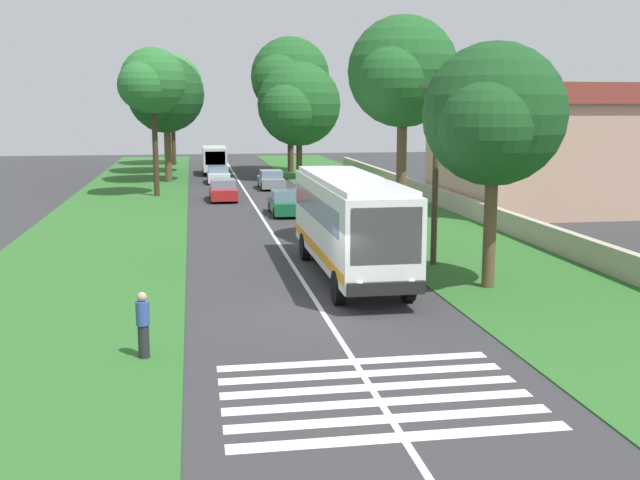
{
  "coord_description": "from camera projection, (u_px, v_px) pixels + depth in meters",
  "views": [
    {
      "loc": [
        -22.7,
        3.85,
        6.29
      ],
      "look_at": [
        3.81,
        -0.54,
        1.6
      ],
      "focal_mm": 43.35,
      "sensor_mm": 36.0,
      "label": 1
    }
  ],
  "objects": [
    {
      "name": "grass_verge_left",
      "position": [
        102.0,
        238.0,
        37.02
      ],
      "size": [
        120.0,
        8.0,
        0.04
      ],
      "primitive_type": "cube",
      "color": "#2D6628",
      "rests_on": "ground"
    },
    {
      "name": "coach_bus",
      "position": [
        349.0,
        220.0,
        28.39
      ],
      "size": [
        11.16,
        2.62,
        3.73
      ],
      "color": "white",
      "rests_on": "ground"
    },
    {
      "name": "roadside_tree_left_0",
      "position": [
        163.0,
        100.0,
        71.71
      ],
      "size": [
        7.35,
        6.35,
        10.07
      ],
      "color": "#3D2D1E",
      "rests_on": "grass_verge_left"
    },
    {
      "name": "roadside_tree_right_0",
      "position": [
        297.0,
        106.0,
        65.93
      ],
      "size": [
        8.39,
        7.13,
        9.93
      ],
      "color": "#4C3826",
      "rests_on": "grass_verge_right"
    },
    {
      "name": "zebra_crossing",
      "position": [
        375.0,
        394.0,
        17.02
      ],
      "size": [
        4.95,
        6.8,
        0.01
      ],
      "color": "silver",
      "rests_on": "ground"
    },
    {
      "name": "roadside_wall",
      "position": [
        462.0,
        205.0,
        44.97
      ],
      "size": [
        70.0,
        0.4,
        1.06
      ],
      "primitive_type": "cube",
      "color": "#B2A893",
      "rests_on": "grass_verge_right"
    },
    {
      "name": "roadside_tree_left_1",
      "position": [
        171.0,
        86.0,
        81.03
      ],
      "size": [
        7.51,
        6.33,
        11.61
      ],
      "color": "#3D2D1E",
      "rests_on": "grass_verge_left"
    },
    {
      "name": "ground",
      "position": [
        323.0,
        313.0,
        23.77
      ],
      "size": [
        160.0,
        160.0,
        0.0
      ],
      "primitive_type": "plane",
      "color": "#333335"
    },
    {
      "name": "utility_pole",
      "position": [
        436.0,
        166.0,
        30.09
      ],
      "size": [
        0.24,
        1.4,
        7.58
      ],
      "color": "#473828",
      "rests_on": "grass_verge_right"
    },
    {
      "name": "roadside_tree_right_3",
      "position": [
        400.0,
        75.0,
        33.69
      ],
      "size": [
        5.67,
        4.86,
        10.15
      ],
      "color": "brown",
      "rests_on": "grass_verge_right"
    },
    {
      "name": "roadside_tree_left_3",
      "position": [
        150.0,
        83.0,
        52.76
      ],
      "size": [
        5.5,
        4.58,
        10.19
      ],
      "color": "#3D2D1E",
      "rests_on": "grass_verge_left"
    },
    {
      "name": "grass_verge_right",
      "position": [
        431.0,
        229.0,
        39.66
      ],
      "size": [
        120.0,
        8.0,
        0.04
      ],
      "primitive_type": "cube",
      "color": "#2D6628",
      "rests_on": "ground"
    },
    {
      "name": "roadside_tree_right_1",
      "position": [
        490.0,
        118.0,
        25.96
      ],
      "size": [
        5.72,
        4.85,
        8.39
      ],
      "color": "brown",
      "rests_on": "grass_verge_right"
    },
    {
      "name": "roadside_tree_right_2",
      "position": [
        288.0,
        79.0,
        72.03
      ],
      "size": [
        9.11,
        7.41,
        12.59
      ],
      "color": "#4C3826",
      "rests_on": "grass_verge_right"
    },
    {
      "name": "trailing_car_3",
      "position": [
        218.0,
        175.0,
        63.41
      ],
      "size": [
        4.3,
        1.78,
        1.43
      ],
      "color": "silver",
      "rests_on": "ground"
    },
    {
      "name": "trailing_car_2",
      "position": [
        271.0,
        180.0,
        58.99
      ],
      "size": [
        4.3,
        1.78,
        1.43
      ],
      "color": "gray",
      "rests_on": "ground"
    },
    {
      "name": "trailing_minibus_0",
      "position": [
        214.0,
        158.0,
        71.28
      ],
      "size": [
        6.0,
        2.14,
        2.53
      ],
      "color": "silver",
      "rests_on": "ground"
    },
    {
      "name": "roadside_tree_left_2",
      "position": [
        164.0,
        96.0,
        62.89
      ],
      "size": [
        7.21,
        6.2,
        10.28
      ],
      "color": "brown",
      "rests_on": "grass_verge_left"
    },
    {
      "name": "pedestrian",
      "position": [
        143.0,
        324.0,
        19.26
      ],
      "size": [
        0.34,
        0.34,
        1.69
      ],
      "color": "#26262D",
      "rests_on": "grass_verge_left"
    },
    {
      "name": "centre_line",
      "position": [
        273.0,
        234.0,
        38.34
      ],
      "size": [
        110.0,
        0.16,
        0.01
      ],
      "primitive_type": "cube",
      "color": "silver",
      "rests_on": "ground"
    },
    {
      "name": "trailing_car_1",
      "position": [
        223.0,
        191.0,
        51.71
      ],
      "size": [
        4.3,
        1.78,
        1.43
      ],
      "color": "#B21E1E",
      "rests_on": "ground"
    },
    {
      "name": "roadside_building",
      "position": [
        533.0,
        146.0,
        47.66
      ],
      "size": [
        13.34,
        10.42,
        7.52
      ],
      "color": "tan",
      "rests_on": "ground"
    },
    {
      "name": "trailing_car_0",
      "position": [
        286.0,
        203.0,
        44.96
      ],
      "size": [
        4.3,
        1.78,
        1.43
      ],
      "color": "#145933",
      "rests_on": "ground"
    }
  ]
}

